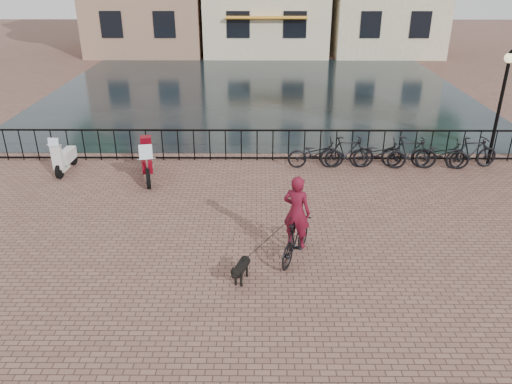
{
  "coord_description": "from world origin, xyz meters",
  "views": [
    {
      "loc": [
        0.07,
        -6.92,
        5.82
      ],
      "look_at": [
        0.0,
        3.0,
        1.2
      ],
      "focal_mm": 35.0,
      "sensor_mm": 36.0,
      "label": 1
    }
  ],
  "objects_px": {
    "dog": "(241,270)",
    "scooter": "(64,151)",
    "lamp_post": "(503,90)",
    "cyclist": "(296,223)",
    "motorcycle": "(147,157)"
  },
  "relations": [
    {
      "from": "dog",
      "to": "scooter",
      "type": "relative_size",
      "value": 0.57
    },
    {
      "from": "lamp_post",
      "to": "dog",
      "type": "bearing_deg",
      "value": -140.22
    },
    {
      "from": "lamp_post",
      "to": "cyclist",
      "type": "bearing_deg",
      "value": -139.77
    },
    {
      "from": "dog",
      "to": "motorcycle",
      "type": "height_order",
      "value": "motorcycle"
    },
    {
      "from": "lamp_post",
      "to": "motorcycle",
      "type": "bearing_deg",
      "value": -174.06
    },
    {
      "from": "cyclist",
      "to": "dog",
      "type": "height_order",
      "value": "cyclist"
    },
    {
      "from": "cyclist",
      "to": "dog",
      "type": "bearing_deg",
      "value": 60.99
    },
    {
      "from": "lamp_post",
      "to": "dog",
      "type": "xyz_separation_m",
      "value": [
        -7.48,
        -6.23,
        -2.12
      ]
    },
    {
      "from": "dog",
      "to": "scooter",
      "type": "bearing_deg",
      "value": 151.61
    },
    {
      "from": "lamp_post",
      "to": "motorcycle",
      "type": "height_order",
      "value": "lamp_post"
    },
    {
      "from": "scooter",
      "to": "cyclist",
      "type": "bearing_deg",
      "value": -34.26
    },
    {
      "from": "cyclist",
      "to": "motorcycle",
      "type": "xyz_separation_m",
      "value": [
        -4.02,
        4.3,
        -0.17
      ]
    },
    {
      "from": "motorcycle",
      "to": "dog",
      "type": "bearing_deg",
      "value": -72.99
    },
    {
      "from": "motorcycle",
      "to": "cyclist",
      "type": "bearing_deg",
      "value": -59.25
    },
    {
      "from": "lamp_post",
      "to": "motorcycle",
      "type": "xyz_separation_m",
      "value": [
        -10.38,
        -1.08,
        -1.71
      ]
    }
  ]
}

